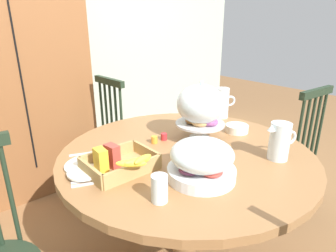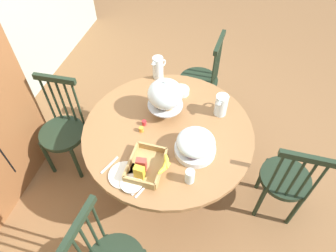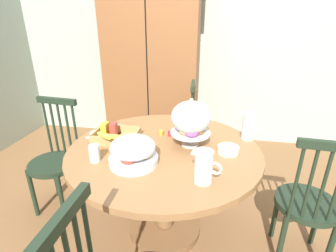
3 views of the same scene
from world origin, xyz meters
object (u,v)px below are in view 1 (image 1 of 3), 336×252
at_px(dining_table, 186,182).
at_px(cereal_basket, 119,163).
at_px(cereal_bowl, 237,128).
at_px(windsor_chair_by_cabinet, 99,146).
at_px(pastry_stand_with_dome, 201,107).
at_px(windsor_chair_near_window, 287,154).
at_px(fruit_platter_covered, 202,161).
at_px(china_plate_small, 84,172).
at_px(china_plate_large, 88,165).
at_px(wooden_armoire, 11,75).
at_px(drinking_glass, 159,189).
at_px(orange_juice_pitcher, 222,104).
at_px(milk_pitcher, 279,143).

xyz_separation_m(dining_table, cereal_basket, (-0.38, 0.04, 0.23)).
height_order(dining_table, cereal_bowl, cereal_bowl).
height_order(windsor_chair_by_cabinet, pastry_stand_with_dome, pastry_stand_with_dome).
height_order(windsor_chair_near_window, fruit_platter_covered, windsor_chair_near_window).
bearing_deg(china_plate_small, china_plate_large, 53.26).
distance_m(wooden_armoire, cereal_basket, 1.51).
bearing_deg(windsor_chair_near_window, fruit_platter_covered, -172.21).
distance_m(fruit_platter_covered, cereal_bowl, 0.63).
relative_size(dining_table, drinking_glass, 12.07).
xyz_separation_m(windsor_chair_near_window, pastry_stand_with_dome, (-0.79, 0.16, 0.48)).
bearing_deg(cereal_basket, wooden_armoire, 92.12).
bearing_deg(pastry_stand_with_dome, windsor_chair_by_cabinet, 102.64).
xyz_separation_m(dining_table, china_plate_small, (-0.52, 0.11, 0.21)).
xyz_separation_m(orange_juice_pitcher, china_plate_small, (-1.11, -0.14, -0.08)).
relative_size(dining_table, orange_juice_pitcher, 6.30).
relative_size(china_plate_large, china_plate_small, 1.47).
xyz_separation_m(windsor_chair_by_cabinet, cereal_bowl, (0.46, -0.96, 0.31)).
bearing_deg(milk_pitcher, pastry_stand_with_dome, 104.84).
bearing_deg(orange_juice_pitcher, fruit_platter_covered, -145.96).
xyz_separation_m(wooden_armoire, cereal_basket, (0.06, -1.49, -0.20)).
bearing_deg(windsor_chair_near_window, cereal_bowl, 170.07).
relative_size(wooden_armoire, windsor_chair_near_window, 2.01).
xyz_separation_m(dining_table, drinking_glass, (-0.39, -0.26, 0.24)).
bearing_deg(wooden_armoire, china_plate_small, -93.45).
bearing_deg(china_plate_large, pastry_stand_with_dome, -10.02).
distance_m(milk_pitcher, cereal_basket, 0.78).
distance_m(windsor_chair_by_cabinet, drinking_glass, 1.32).
relative_size(windsor_chair_by_cabinet, pastry_stand_with_dome, 2.83).
xyz_separation_m(fruit_platter_covered, cereal_basket, (-0.24, 0.28, -0.04)).
bearing_deg(cereal_bowl, orange_juice_pitcher, 58.61).
xyz_separation_m(orange_juice_pitcher, cereal_bowl, (-0.15, -0.25, -0.07)).
height_order(windsor_chair_by_cabinet, milk_pitcher, windsor_chair_by_cabinet).
distance_m(cereal_basket, cereal_bowl, 0.82).
relative_size(orange_juice_pitcher, china_plate_large, 0.96).
bearing_deg(cereal_basket, china_plate_small, 154.56).
bearing_deg(windsor_chair_by_cabinet, pastry_stand_with_dome, -77.36).
relative_size(windsor_chair_near_window, fruit_platter_covered, 3.25).
bearing_deg(orange_juice_pitcher, china_plate_small, -172.78).
bearing_deg(fruit_platter_covered, windsor_chair_by_cabinet, 84.51).
distance_m(windsor_chair_by_cabinet, orange_juice_pitcher, 1.02).
distance_m(wooden_armoire, orange_juice_pitcher, 1.65).
distance_m(pastry_stand_with_dome, drinking_glass, 0.67).
height_order(china_plate_large, cereal_bowl, cereal_bowl).
distance_m(china_plate_large, china_plate_small, 0.09).
xyz_separation_m(cereal_basket, china_plate_large, (-0.09, 0.14, -0.04)).
xyz_separation_m(wooden_armoire, windsor_chair_near_window, (1.40, -1.63, -0.53)).
relative_size(orange_juice_pitcher, china_plate_small, 1.40).
relative_size(milk_pitcher, china_plate_small, 1.25).
bearing_deg(windsor_chair_by_cabinet, wooden_armoire, 125.53).
bearing_deg(orange_juice_pitcher, china_plate_large, -176.29).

